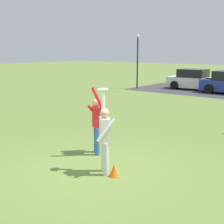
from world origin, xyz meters
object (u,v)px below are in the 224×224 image
at_px(lamppost_by_lot, 138,56).
at_px(parked_car_white, 194,80).
at_px(person_defender, 97,122).
at_px(field_cone_orange, 114,170).
at_px(frisbee_disc, 103,89).
at_px(person_catcher, 105,135).

bearing_deg(lamppost_by_lot, parked_car_white, 31.79).
distance_m(person_defender, field_cone_orange, 1.93).
height_order(person_defender, lamppost_by_lot, lamppost_by_lot).
xyz_separation_m(frisbee_disc, parked_car_white, (-5.06, 17.03, -1.37)).
distance_m(person_catcher, field_cone_orange, 0.88).
bearing_deg(field_cone_orange, frisbee_disc, 160.97).
height_order(person_defender, field_cone_orange, person_defender).
xyz_separation_m(parked_car_white, lamppost_by_lot, (-3.82, -2.37, 1.86)).
xyz_separation_m(person_catcher, parked_car_white, (-5.23, 17.18, -0.25)).
distance_m(person_catcher, person_defender, 1.49).
bearing_deg(parked_car_white, lamppost_by_lot, -149.66).
bearing_deg(person_catcher, frisbee_disc, 0.00).
xyz_separation_m(person_defender, lamppost_by_lot, (-7.91, 13.85, 1.60)).
height_order(person_catcher, field_cone_orange, person_catcher).
height_order(frisbee_disc, field_cone_orange, frisbee_disc).
height_order(lamppost_by_lot, field_cone_orange, lamppost_by_lot).
xyz_separation_m(person_catcher, frisbee_disc, (-0.17, 0.15, 1.11)).
bearing_deg(person_defender, frisbee_disc, 0.00).
xyz_separation_m(person_catcher, lamppost_by_lot, (-9.04, 14.82, 1.60)).
bearing_deg(parked_car_white, field_cone_orange, -73.60).
bearing_deg(frisbee_disc, person_catcher, -40.63).
distance_m(person_defender, lamppost_by_lot, 16.03).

